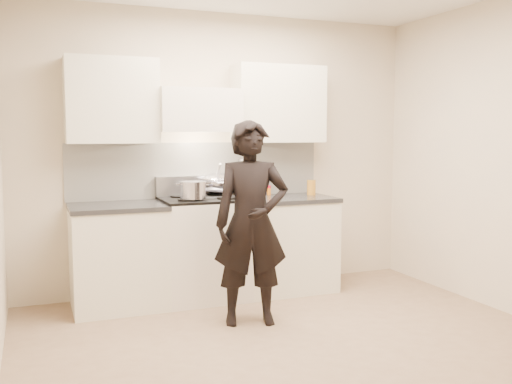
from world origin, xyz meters
The scene contains 11 objects.
ground_plane centered at (0.00, 0.00, 0.00)m, with size 4.00×4.00×0.00m, color #8C7359.
room_shell centered at (-0.06, 0.37, 1.60)m, with size 4.04×3.54×2.70m.
stove centered at (-0.30, 1.42, 0.47)m, with size 0.76×0.65×0.96m.
counter_right centered at (0.53, 1.43, 0.46)m, with size 0.92×0.67×0.92m.
counter_left centered at (-1.08, 1.43, 0.46)m, with size 0.82×0.67×0.92m.
wok centered at (-0.10, 1.57, 1.06)m, with size 0.39×0.48×0.31m.
stock_pot centered at (-0.43, 1.29, 1.04)m, with size 0.33×0.24×0.15m.
utensil_crock centered at (0.15, 1.60, 1.03)m, with size 0.14×0.14×0.37m.
spice_jar centered at (0.46, 1.66, 0.97)m, with size 0.04×0.04×0.09m.
oil_glass centered at (0.86, 1.50, 1.00)m, with size 0.09×0.09×0.15m.
person centered at (-0.14, 0.60, 0.82)m, with size 0.60×0.39×1.64m, color black.
Camera 1 is at (-1.76, -3.62, 1.54)m, focal length 40.00 mm.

